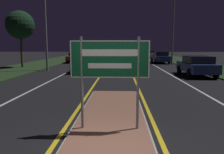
{
  "coord_description": "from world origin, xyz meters",
  "views": [
    {
      "loc": [
        0.26,
        -3.96,
        2.21
      ],
      "look_at": [
        0.0,
        2.96,
        1.23
      ],
      "focal_mm": 35.0,
      "sensor_mm": 36.0,
      "label": 1
    }
  ],
  "objects_px": {
    "car_receding_0": "(197,65)",
    "car_approaching_0": "(86,63)",
    "car_approaching_1": "(76,57)",
    "car_receding_2": "(149,54)",
    "highway_sign": "(110,64)",
    "car_receding_1": "(160,57)",
    "car_approaching_2": "(87,54)",
    "streetlight_right_near": "(174,7)"
  },
  "relations": [
    {
      "from": "car_receding_0",
      "to": "car_approaching_1",
      "type": "height_order",
      "value": "car_receding_0"
    },
    {
      "from": "highway_sign",
      "to": "car_approaching_1",
      "type": "relative_size",
      "value": 0.55
    },
    {
      "from": "highway_sign",
      "to": "car_receding_0",
      "type": "xyz_separation_m",
      "value": [
        5.98,
        11.03,
        -0.99
      ]
    },
    {
      "from": "car_approaching_0",
      "to": "car_approaching_1",
      "type": "bearing_deg",
      "value": 105.6
    },
    {
      "from": "car_approaching_0",
      "to": "car_approaching_2",
      "type": "xyz_separation_m",
      "value": [
        -3.19,
        22.0,
        -0.04
      ]
    },
    {
      "from": "car_receding_0",
      "to": "car_approaching_2",
      "type": "xyz_separation_m",
      "value": [
        -11.91,
        24.43,
        -0.08
      ]
    },
    {
      "from": "streetlight_right_near",
      "to": "car_receding_0",
      "type": "height_order",
      "value": "streetlight_right_near"
    },
    {
      "from": "car_receding_0",
      "to": "car_approaching_2",
      "type": "relative_size",
      "value": 1.06
    },
    {
      "from": "streetlight_right_near",
      "to": "car_receding_1",
      "type": "xyz_separation_m",
      "value": [
        -0.76,
        3.2,
        -5.84
      ]
    },
    {
      "from": "car_approaching_1",
      "to": "car_receding_2",
      "type": "bearing_deg",
      "value": 47.64
    },
    {
      "from": "streetlight_right_near",
      "to": "car_receding_1",
      "type": "relative_size",
      "value": 1.95
    },
    {
      "from": "streetlight_right_near",
      "to": "car_receding_2",
      "type": "bearing_deg",
      "value": 92.28
    },
    {
      "from": "highway_sign",
      "to": "streetlight_right_near",
      "type": "distance_m",
      "value": 21.79
    },
    {
      "from": "streetlight_right_near",
      "to": "car_approaching_0",
      "type": "xyz_separation_m",
      "value": [
        -9.04,
        -6.83,
        -5.88
      ]
    },
    {
      "from": "car_approaching_1",
      "to": "car_approaching_2",
      "type": "bearing_deg",
      "value": 91.28
    },
    {
      "from": "car_receding_2",
      "to": "car_receding_1",
      "type": "bearing_deg",
      "value": -90.55
    },
    {
      "from": "car_approaching_0",
      "to": "car_approaching_2",
      "type": "bearing_deg",
      "value": 98.25
    },
    {
      "from": "car_receding_0",
      "to": "car_approaching_0",
      "type": "height_order",
      "value": "car_receding_0"
    },
    {
      "from": "highway_sign",
      "to": "car_receding_2",
      "type": "height_order",
      "value": "highway_sign"
    },
    {
      "from": "car_receding_2",
      "to": "car_approaching_1",
      "type": "bearing_deg",
      "value": -132.36
    },
    {
      "from": "car_receding_1",
      "to": "car_approaching_0",
      "type": "distance_m",
      "value": 13.0
    },
    {
      "from": "highway_sign",
      "to": "car_receding_1",
      "type": "xyz_separation_m",
      "value": [
        5.53,
        23.48,
        -0.98
      ]
    },
    {
      "from": "highway_sign",
      "to": "streetlight_right_near",
      "type": "relative_size",
      "value": 0.25
    },
    {
      "from": "car_receding_2",
      "to": "car_approaching_0",
      "type": "height_order",
      "value": "car_receding_2"
    },
    {
      "from": "car_receding_0",
      "to": "car_receding_2",
      "type": "height_order",
      "value": "car_receding_0"
    },
    {
      "from": "highway_sign",
      "to": "car_receding_1",
      "type": "bearing_deg",
      "value": 76.74
    },
    {
      "from": "car_receding_1",
      "to": "car_approaching_0",
      "type": "xyz_separation_m",
      "value": [
        -8.27,
        -10.03,
        -0.04
      ]
    },
    {
      "from": "car_receding_1",
      "to": "car_receding_2",
      "type": "bearing_deg",
      "value": 89.45
    },
    {
      "from": "highway_sign",
      "to": "car_approaching_1",
      "type": "xyz_separation_m",
      "value": [
        -5.68,
        23.96,
        -1.04
      ]
    },
    {
      "from": "car_receding_0",
      "to": "car_approaching_0",
      "type": "distance_m",
      "value": 9.05
    },
    {
      "from": "car_receding_1",
      "to": "car_approaching_2",
      "type": "xyz_separation_m",
      "value": [
        -11.47,
        11.97,
        -0.08
      ]
    },
    {
      "from": "streetlight_right_near",
      "to": "car_approaching_0",
      "type": "height_order",
      "value": "streetlight_right_near"
    },
    {
      "from": "car_receding_1",
      "to": "car_receding_2",
      "type": "xyz_separation_m",
      "value": [
        0.12,
        12.91,
        -0.04
      ]
    },
    {
      "from": "streetlight_right_near",
      "to": "car_receding_2",
      "type": "relative_size",
      "value": 2.02
    },
    {
      "from": "car_receding_2",
      "to": "car_approaching_0",
      "type": "relative_size",
      "value": 1.11
    },
    {
      "from": "car_receding_0",
      "to": "car_approaching_0",
      "type": "xyz_separation_m",
      "value": [
        -8.72,
        2.43,
        -0.04
      ]
    },
    {
      "from": "car_receding_0",
      "to": "car_receding_1",
      "type": "distance_m",
      "value": 12.46
    },
    {
      "from": "highway_sign",
      "to": "car_approaching_0",
      "type": "relative_size",
      "value": 0.56
    },
    {
      "from": "car_receding_2",
      "to": "car_approaching_1",
      "type": "xyz_separation_m",
      "value": [
        -11.33,
        -12.43,
        -0.02
      ]
    },
    {
      "from": "car_receding_2",
      "to": "car_approaching_0",
      "type": "xyz_separation_m",
      "value": [
        -8.4,
        -22.94,
        -0.0
      ]
    },
    {
      "from": "car_approaching_1",
      "to": "car_approaching_0",
      "type": "bearing_deg",
      "value": -74.4
    },
    {
      "from": "highway_sign",
      "to": "car_receding_2",
      "type": "xyz_separation_m",
      "value": [
        5.66,
        36.39,
        -1.02
      ]
    }
  ]
}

